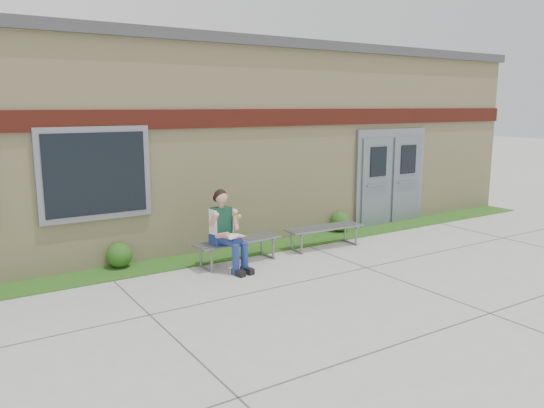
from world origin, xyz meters
TOP-DOWN VIEW (x-y plane):
  - ground at (0.00, 0.00)m, footprint 80.00×80.00m
  - grass_strip at (0.00, 2.60)m, footprint 16.00×0.80m
  - school_building at (-0.00, 5.99)m, footprint 16.20×6.22m
  - bench_left at (-0.77, 2.00)m, footprint 1.71×0.60m
  - bench_right at (1.23, 2.00)m, footprint 1.69×0.56m
  - girl at (-1.11, 1.79)m, footprint 0.56×0.90m
  - shrub_mid at (-2.70, 2.85)m, footprint 0.45×0.45m
  - shrub_east at (2.36, 2.85)m, footprint 0.45×0.45m

SIDE VIEW (x-z plane):
  - ground at x=0.00m, z-range 0.00..0.00m
  - grass_strip at x=0.00m, z-range 0.00..0.02m
  - shrub_mid at x=-2.70m, z-range 0.02..0.47m
  - shrub_east at x=2.36m, z-range 0.02..0.47m
  - bench_right at x=1.23m, z-range 0.12..0.55m
  - bench_left at x=-0.77m, z-range 0.12..0.55m
  - girl at x=-1.11m, z-range 0.01..1.42m
  - school_building at x=0.00m, z-range 0.00..4.20m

